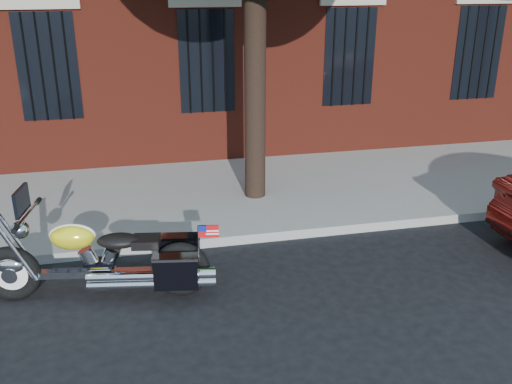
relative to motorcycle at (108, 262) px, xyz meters
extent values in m
plane|color=black|center=(1.98, -0.19, -0.50)|extent=(120.00, 120.00, 0.00)
cube|color=gray|center=(1.98, 1.19, -0.43)|extent=(40.00, 0.16, 0.15)
cube|color=gray|center=(1.98, 3.07, -0.43)|extent=(40.00, 3.60, 0.15)
cube|color=black|center=(1.98, 4.92, 1.70)|extent=(1.10, 0.14, 2.00)
cube|color=#B2A893|center=(1.98, 4.89, 2.85)|extent=(1.40, 0.20, 0.22)
cylinder|color=black|center=(1.98, 4.84, 1.70)|extent=(0.04, 0.04, 2.00)
cylinder|color=black|center=(2.48, 2.71, 2.00)|extent=(0.36, 0.36, 5.00)
torus|color=black|center=(-1.18, 0.21, -0.13)|extent=(0.76, 0.29, 0.74)
torus|color=black|center=(0.88, -0.14, -0.13)|extent=(0.76, 0.29, 0.74)
cylinder|color=white|center=(-1.18, 0.21, -0.13)|extent=(0.55, 0.16, 0.55)
cylinder|color=white|center=(0.88, -0.14, -0.13)|extent=(0.55, 0.16, 0.55)
ellipsoid|color=white|center=(-1.18, 0.21, -0.02)|extent=(0.41, 0.20, 0.21)
ellipsoid|color=yellow|center=(0.88, -0.14, 0.00)|extent=(0.41, 0.22, 0.21)
cube|color=white|center=(-0.15, 0.03, -0.15)|extent=(1.65, 0.39, 0.09)
cylinder|color=white|center=(-0.09, 0.02, -0.17)|extent=(0.38, 0.25, 0.35)
cylinder|color=white|center=(0.42, -0.27, -0.16)|extent=(1.37, 0.33, 0.10)
ellipsoid|color=yellow|center=(-0.39, 0.07, 0.35)|extent=(0.59, 0.40, 0.31)
ellipsoid|color=black|center=(0.16, -0.02, 0.29)|extent=(0.58, 0.40, 0.17)
cube|color=black|center=(0.90, 0.14, -0.01)|extent=(0.55, 0.26, 0.42)
cube|color=black|center=(0.80, -0.42, -0.01)|extent=(0.55, 0.26, 0.42)
cylinder|color=white|center=(-0.87, 0.15, 0.66)|extent=(0.18, 0.85, 0.04)
sphere|color=white|center=(-0.98, 0.17, 0.46)|extent=(0.25, 0.25, 0.22)
cube|color=black|center=(-0.92, 0.16, 0.84)|extent=(0.12, 0.44, 0.31)
cube|color=red|center=(1.20, -0.53, 0.54)|extent=(0.24, 0.06, 0.15)
camera|label=1|loc=(0.42, -6.52, 3.35)|focal=40.00mm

